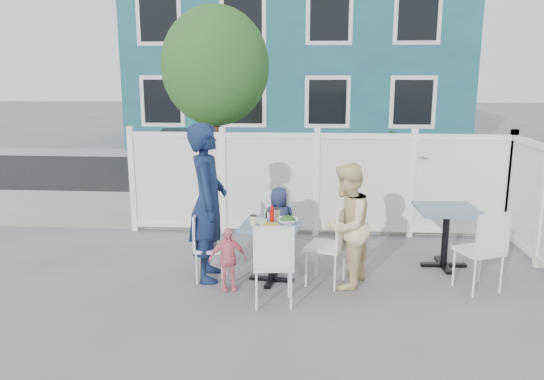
# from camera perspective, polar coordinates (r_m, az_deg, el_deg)

# --- Properties ---
(ground) EXTENTS (80.00, 80.00, 0.00)m
(ground) POSITION_cam_1_polar(r_m,az_deg,el_deg) (6.16, 3.91, -11.43)
(ground) COLOR slate
(near_sidewalk) EXTENTS (24.00, 2.60, 0.01)m
(near_sidewalk) POSITION_cam_1_polar(r_m,az_deg,el_deg) (9.76, 4.05, -2.29)
(near_sidewalk) COLOR gray
(near_sidewalk) RESTS_ON ground
(street) EXTENTS (24.00, 5.00, 0.01)m
(street) POSITION_cam_1_polar(r_m,az_deg,el_deg) (13.37, 4.11, 1.76)
(street) COLOR black
(street) RESTS_ON ground
(far_sidewalk) EXTENTS (24.00, 1.60, 0.01)m
(far_sidewalk) POSITION_cam_1_polar(r_m,az_deg,el_deg) (16.42, 4.15, 3.80)
(far_sidewalk) COLOR gray
(far_sidewalk) RESTS_ON ground
(building) EXTENTS (11.00, 6.00, 6.00)m
(building) POSITION_cam_1_polar(r_m,az_deg,el_deg) (19.64, 2.81, 14.02)
(building) COLOR #1D4E62
(building) RESTS_ON ground
(fence_back) EXTENTS (5.86, 0.08, 1.60)m
(fence_back) POSITION_cam_1_polar(r_m,az_deg,el_deg) (8.21, 4.80, 0.45)
(fence_back) COLOR white
(fence_back) RESTS_ON ground
(tree) EXTENTS (1.80, 1.62, 3.59)m
(tree) POSITION_cam_1_polar(r_m,az_deg,el_deg) (9.07, -6.13, 13.07)
(tree) COLOR #382316
(tree) RESTS_ON ground
(utility_cabinet) EXTENTS (0.83, 0.65, 1.41)m
(utility_cabinet) POSITION_cam_1_polar(r_m,az_deg,el_deg) (10.07, -9.31, 2.11)
(utility_cabinet) COLOR gold
(utility_cabinet) RESTS_ON ground
(potted_shrub_a) EXTENTS (1.10, 1.10, 1.58)m
(potted_shrub_a) POSITION_cam_1_polar(r_m,az_deg,el_deg) (8.91, 1.05, 1.48)
(potted_shrub_a) COLOR #235121
(potted_shrub_a) RESTS_ON ground
(potted_shrub_b) EXTENTS (1.23, 1.42, 1.57)m
(potted_shrub_b) POSITION_cam_1_polar(r_m,az_deg,el_deg) (9.00, 16.16, 1.07)
(potted_shrub_b) COLOR #235121
(potted_shrub_b) RESTS_ON ground
(main_table) EXTENTS (0.77, 0.77, 0.73)m
(main_table) POSITION_cam_1_polar(r_m,az_deg,el_deg) (6.41, -0.07, -5.05)
(main_table) COLOR #496283
(main_table) RESTS_ON ground
(spare_table) EXTENTS (0.78, 0.78, 0.80)m
(spare_table) POSITION_cam_1_polar(r_m,az_deg,el_deg) (7.22, 18.25, -3.22)
(spare_table) COLOR #496283
(spare_table) RESTS_ON ground
(chair_left) EXTENTS (0.37, 0.38, 0.84)m
(chair_left) POSITION_cam_1_polar(r_m,az_deg,el_deg) (6.52, -7.19, -5.53)
(chair_left) COLOR white
(chair_left) RESTS_ON ground
(chair_right) EXTENTS (0.55, 0.56, 0.97)m
(chair_right) POSITION_cam_1_polar(r_m,az_deg,el_deg) (6.33, 6.55, -5.35)
(chair_right) COLOR white
(chair_right) RESTS_ON ground
(chair_back) EXTENTS (0.46, 0.44, 0.91)m
(chair_back) POSITION_cam_1_polar(r_m,az_deg,el_deg) (7.25, 0.21, -3.22)
(chair_back) COLOR white
(chair_back) RESTS_ON ground
(chair_near) EXTENTS (0.47, 0.46, 0.95)m
(chair_near) POSITION_cam_1_polar(r_m,az_deg,el_deg) (5.71, 0.16, -7.42)
(chair_near) COLOR white
(chair_near) RESTS_ON ground
(chair_spare) EXTENTS (0.58, 0.57, 0.98)m
(chair_spare) POSITION_cam_1_polar(r_m,az_deg,el_deg) (6.55, 21.90, -5.56)
(chair_spare) COLOR white
(chair_spare) RESTS_ON ground
(man) EXTENTS (0.54, 0.75, 1.93)m
(man) POSITION_cam_1_polar(r_m,az_deg,el_deg) (6.45, -6.92, -1.34)
(man) COLOR #132146
(man) RESTS_ON ground
(woman) EXTENTS (0.79, 0.88, 1.49)m
(woman) POSITION_cam_1_polar(r_m,az_deg,el_deg) (6.28, 7.97, -3.84)
(woman) COLOR #F2D054
(woman) RESTS_ON ground
(boy) EXTENTS (0.52, 0.39, 0.98)m
(boy) POSITION_cam_1_polar(r_m,az_deg,el_deg) (7.29, 0.75, -3.46)
(boy) COLOR navy
(boy) RESTS_ON ground
(toddler) EXTENTS (0.48, 0.33, 0.76)m
(toddler) POSITION_cam_1_polar(r_m,az_deg,el_deg) (6.23, -4.80, -7.40)
(toddler) COLOR pink
(toddler) RESTS_ON ground
(plate_main) EXTENTS (0.25, 0.25, 0.02)m
(plate_main) POSITION_cam_1_polar(r_m,az_deg,el_deg) (6.22, -0.15, -3.93)
(plate_main) COLOR white
(plate_main) RESTS_ON main_table
(plate_side) EXTENTS (0.23, 0.23, 0.02)m
(plate_side) POSITION_cam_1_polar(r_m,az_deg,el_deg) (6.45, -1.51, -3.33)
(plate_side) COLOR white
(plate_side) RESTS_ON main_table
(salad_bowl) EXTENTS (0.25, 0.25, 0.06)m
(salad_bowl) POSITION_cam_1_polar(r_m,az_deg,el_deg) (6.36, 1.70, -3.35)
(salad_bowl) COLOR white
(salad_bowl) RESTS_ON main_table
(coffee_cup_a) EXTENTS (0.08, 0.08, 0.11)m
(coffee_cup_a) POSITION_cam_1_polar(r_m,az_deg,el_deg) (6.29, -2.02, -3.30)
(coffee_cup_a) COLOR beige
(coffee_cup_a) RESTS_ON main_table
(coffee_cup_b) EXTENTS (0.08, 0.08, 0.13)m
(coffee_cup_b) POSITION_cam_1_polar(r_m,az_deg,el_deg) (6.54, 0.49, -2.59)
(coffee_cup_b) COLOR beige
(coffee_cup_b) RESTS_ON main_table
(ketchup_bottle) EXTENTS (0.05, 0.05, 0.17)m
(ketchup_bottle) POSITION_cam_1_polar(r_m,az_deg,el_deg) (6.40, -0.01, -2.74)
(ketchup_bottle) COLOR #B10E07
(ketchup_bottle) RESTS_ON main_table
(salt_shaker) EXTENTS (0.03, 0.03, 0.07)m
(salt_shaker) POSITION_cam_1_polar(r_m,az_deg,el_deg) (6.59, -0.41, -2.75)
(salt_shaker) COLOR white
(salt_shaker) RESTS_ON main_table
(pepper_shaker) EXTENTS (0.03, 0.03, 0.07)m
(pepper_shaker) POSITION_cam_1_polar(r_m,az_deg,el_deg) (6.61, -0.57, -2.70)
(pepper_shaker) COLOR black
(pepper_shaker) RESTS_ON main_table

